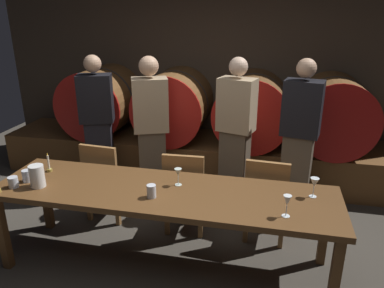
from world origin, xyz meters
TOP-DOWN VIEW (x-y plane):
  - ground_plane at (0.00, 0.00)m, footprint 8.09×8.09m
  - back_wall at (0.00, 2.67)m, footprint 6.22×0.24m
  - barrel_shelf at (0.00, 2.12)m, footprint 5.60×0.90m
  - wine_barrel_far_left at (-1.52, 2.12)m, footprint 0.91×0.96m
  - wine_barrel_center_left at (-0.49, 2.12)m, footprint 0.91×0.96m
  - wine_barrel_center_right at (0.53, 2.12)m, footprint 0.91×0.96m
  - wine_barrel_far_right at (1.50, 2.12)m, footprint 0.91×0.96m
  - dining_table at (-0.06, 0.16)m, footprint 2.88×0.78m
  - chair_left at (-0.90, 0.79)m, footprint 0.43×0.43m
  - chair_center at (-0.01, 0.73)m, footprint 0.42×0.42m
  - chair_right at (0.78, 0.75)m, footprint 0.42×0.42m
  - guest_far_left at (-1.22, 1.35)m, footprint 0.43×0.34m
  - guest_center_left at (-0.53, 1.26)m, footprint 0.44×0.36m
  - guest_center_right at (0.41, 1.34)m, footprint 0.43×0.34m
  - guest_far_right at (1.07, 1.30)m, footprint 0.42×0.31m
  - candle_right at (-1.20, 0.29)m, footprint 0.05×0.05m
  - pitcher at (-1.12, -0.01)m, footprint 0.12×0.12m
  - wine_glass_left at (0.04, 0.28)m, footprint 0.06×0.06m
  - wine_glass_center at (0.93, -0.04)m, footprint 0.06×0.06m
  - wine_glass_right at (1.14, 0.31)m, footprint 0.07×0.07m
  - cup_left at (-1.31, -0.06)m, footprint 0.08×0.08m
  - cup_center at (-1.27, 0.06)m, footprint 0.08×0.08m
  - cup_right at (-0.12, 0.02)m, footprint 0.07×0.07m

SIDE VIEW (x-z plane):
  - ground_plane at x=0.00m, z-range 0.00..0.00m
  - barrel_shelf at x=0.00m, z-range 0.00..0.52m
  - chair_left at x=-0.90m, z-range 0.05..0.93m
  - chair_center at x=-0.01m, z-range 0.05..0.93m
  - chair_right at x=0.78m, z-range 0.05..0.93m
  - dining_table at x=-0.06m, z-range 0.31..1.06m
  - cup_left at x=-1.31m, z-range 0.75..0.84m
  - candle_right at x=-1.20m, z-range 0.71..0.89m
  - cup_center at x=-1.27m, z-range 0.75..0.86m
  - cup_right at x=-0.12m, z-range 0.75..0.86m
  - pitcher at x=-1.12m, z-range 0.75..0.94m
  - guest_far_left at x=-1.22m, z-range 0.02..1.71m
  - wine_glass_left at x=0.04m, z-range 0.79..0.94m
  - wine_glass_right at x=1.14m, z-range 0.79..0.95m
  - wine_glass_center at x=0.93m, z-range 0.79..0.96m
  - guest_center_right at x=0.41m, z-range 0.02..1.73m
  - guest_center_left at x=-0.53m, z-range 0.02..1.73m
  - guest_far_right at x=1.07m, z-range 0.02..1.74m
  - wine_barrel_far_left at x=-1.52m, z-range 0.51..1.42m
  - wine_barrel_center_left at x=-0.49m, z-range 0.51..1.42m
  - wine_barrel_center_right at x=0.53m, z-range 0.51..1.42m
  - wine_barrel_far_right at x=1.50m, z-range 0.51..1.42m
  - back_wall at x=0.00m, z-range 0.00..2.93m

